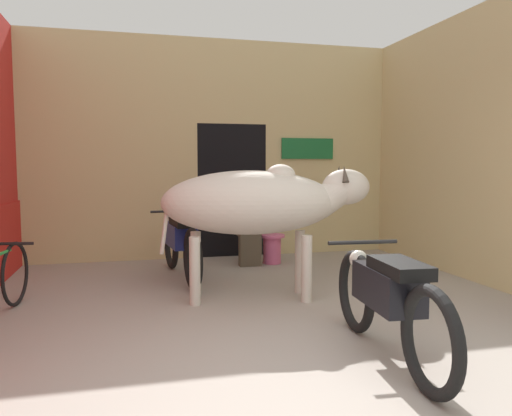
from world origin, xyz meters
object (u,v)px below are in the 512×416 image
(cow, at_px, (259,203))
(shopkeeper_seated, at_px, (248,220))
(motorcycle_far, at_px, (181,241))
(plastic_stool, at_px, (272,248))
(motorcycle_near, at_px, (387,298))

(cow, height_order, shopkeeper_seated, cow)
(motorcycle_far, distance_m, plastic_stool, 1.51)
(plastic_stool, bearing_deg, cow, -110.16)
(motorcycle_near, distance_m, motorcycle_far, 3.19)
(motorcycle_near, height_order, plastic_stool, motorcycle_near)
(cow, xyz_separation_m, plastic_stool, (0.65, 1.77, -0.79))
(cow, relative_size, motorcycle_far, 1.13)
(cow, bearing_deg, shopkeeper_seated, 80.41)
(plastic_stool, bearing_deg, motorcycle_near, -92.60)
(cow, relative_size, motorcycle_near, 1.17)
(shopkeeper_seated, bearing_deg, plastic_stool, -2.84)
(motorcycle_far, xyz_separation_m, plastic_stool, (1.35, 0.63, -0.24))
(shopkeeper_seated, xyz_separation_m, plastic_stool, (0.35, -0.02, -0.41))
(cow, height_order, motorcycle_near, cow)
(cow, bearing_deg, motorcycle_far, 121.61)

